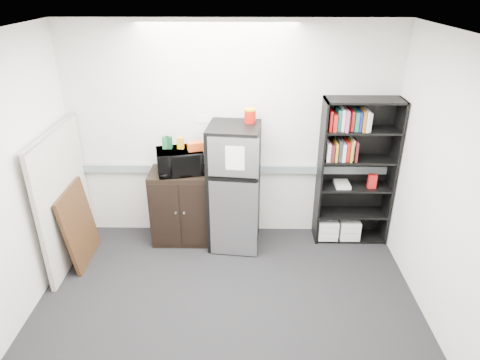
{
  "coord_description": "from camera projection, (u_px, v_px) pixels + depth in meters",
  "views": [
    {
      "loc": [
        0.18,
        -3.21,
        3.11
      ],
      "look_at": [
        0.12,
        0.9,
        1.14
      ],
      "focal_mm": 32.0,
      "sensor_mm": 36.0,
      "label": 1
    }
  ],
  "objects": [
    {
      "name": "coffee_can",
      "position": [
        250.0,
        115.0,
        4.92
      ],
      "size": [
        0.14,
        0.14,
        0.18
      ],
      "color": "#AD1207",
      "rests_on": "refrigerator"
    },
    {
      "name": "refrigerator",
      "position": [
        234.0,
        188.0,
        5.18
      ],
      "size": [
        0.65,
        0.68,
        1.57
      ],
      "rotation": [
        0.0,
        0.0,
        -0.11
      ],
      "color": "black",
      "rests_on": "floor"
    },
    {
      "name": "microwave",
      "position": [
        180.0,
        161.0,
        5.11
      ],
      "size": [
        0.61,
        0.48,
        0.3
      ],
      "primitive_type": "imported",
      "rotation": [
        0.0,
        0.0,
        0.25
      ],
      "color": "black",
      "rests_on": "cabinet"
    },
    {
      "name": "wall_right",
      "position": [
        459.0,
        205.0,
        3.63
      ],
      "size": [
        0.02,
        3.5,
        2.7
      ],
      "primitive_type": "cube",
      "color": "silver",
      "rests_on": "floor"
    },
    {
      "name": "floor",
      "position": [
        226.0,
        322.0,
        4.24
      ],
      "size": [
        4.0,
        4.0,
        0.0
      ],
      "primitive_type": "plane",
      "color": "black",
      "rests_on": "ground"
    },
    {
      "name": "snack_box_c",
      "position": [
        181.0,
        143.0,
        5.05
      ],
      "size": [
        0.08,
        0.07,
        0.14
      ],
      "primitive_type": "cube",
      "rotation": [
        0.0,
        0.0,
        -0.3
      ],
      "color": "#C59212",
      "rests_on": "microwave"
    },
    {
      "name": "framed_poster",
      "position": [
        79.0,
        225.0,
        5.01
      ],
      "size": [
        0.17,
        0.73,
        0.93
      ],
      "rotation": [
        0.0,
        -0.14,
        0.0
      ],
      "color": "black",
      "rests_on": "floor"
    },
    {
      "name": "ceiling",
      "position": [
        221.0,
        39.0,
        3.08
      ],
      "size": [
        4.0,
        3.5,
        0.02
      ],
      "primitive_type": "cube",
      "color": "white",
      "rests_on": "wall_back"
    },
    {
      "name": "electrical_raceway",
      "position": [
        231.0,
        169.0,
        5.4
      ],
      "size": [
        3.92,
        0.05,
        0.1
      ],
      "primitive_type": "cube",
      "color": "gray",
      "rests_on": "wall_back"
    },
    {
      "name": "wall_back",
      "position": [
        231.0,
        134.0,
        5.24
      ],
      "size": [
        4.0,
        0.02,
        2.7
      ],
      "primitive_type": "cube",
      "color": "silver",
      "rests_on": "floor"
    },
    {
      "name": "wall_note",
      "position": [
        202.0,
        119.0,
        5.15
      ],
      "size": [
        0.14,
        0.0,
        0.1
      ],
      "primitive_type": "cube",
      "color": "white",
      "rests_on": "wall_back"
    },
    {
      "name": "snack_box_b",
      "position": [
        169.0,
        143.0,
        5.05
      ],
      "size": [
        0.08,
        0.06,
        0.15
      ],
      "primitive_type": "cube",
      "rotation": [
        0.0,
        0.0,
        -0.18
      ],
      "color": "#0C381B",
      "rests_on": "microwave"
    },
    {
      "name": "cabinet",
      "position": [
        183.0,
        206.0,
        5.4
      ],
      "size": [
        0.76,
        0.51,
        0.96
      ],
      "color": "black",
      "rests_on": "floor"
    },
    {
      "name": "snack_bag",
      "position": [
        195.0,
        146.0,
        5.01
      ],
      "size": [
        0.2,
        0.15,
        0.1
      ],
      "primitive_type": "cube",
      "rotation": [
        0.0,
        0.0,
        0.31
      ],
      "color": "#C64213",
      "rests_on": "microwave"
    },
    {
      "name": "bookshelf",
      "position": [
        354.0,
        169.0,
        5.21
      ],
      "size": [
        0.9,
        0.34,
        1.85
      ],
      "color": "black",
      "rests_on": "floor"
    },
    {
      "name": "snack_box_a",
      "position": [
        165.0,
        143.0,
        5.05
      ],
      "size": [
        0.08,
        0.06,
        0.15
      ],
      "primitive_type": "cube",
      "rotation": [
        0.0,
        0.0,
        0.15
      ],
      "color": "#18542E",
      "rests_on": "microwave"
    },
    {
      "name": "cubicle_partition",
      "position": [
        64.0,
        198.0,
        4.89
      ],
      "size": [
        0.06,
        1.3,
        1.62
      ],
      "color": "#AAA397",
      "rests_on": "floor"
    }
  ]
}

